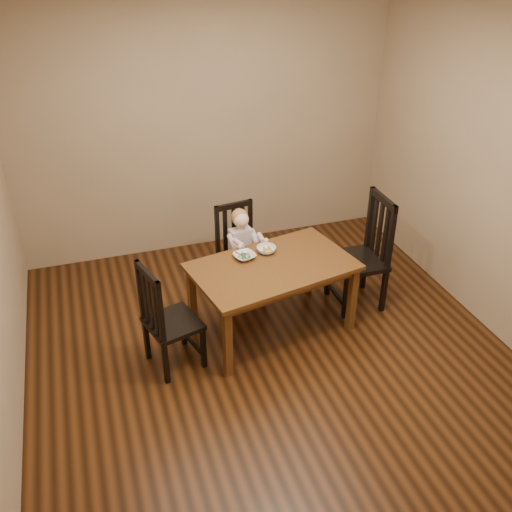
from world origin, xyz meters
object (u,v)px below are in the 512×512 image
object	(u,v)px
chair_child	(239,253)
chair_left	(167,320)
chair_right	(364,254)
toddler	(241,244)
dining_table	(273,273)
bowl_veg	(266,250)
bowl_peas	(245,256)

from	to	relation	value
chair_child	chair_left	world-z (taller)	chair_left
chair_right	toddler	bearing A→B (deg)	67.06
dining_table	toddler	world-z (taller)	toddler
chair_left	chair_right	size ratio (longest dim) A/B	0.88
dining_table	chair_right	distance (m)	0.97
dining_table	chair_child	size ratio (longest dim) A/B	1.61
bowl_veg	chair_right	bearing A→B (deg)	-4.34
chair_left	bowl_peas	world-z (taller)	chair_left
chair_left	chair_right	world-z (taller)	chair_right
chair_left	bowl_veg	bearing A→B (deg)	96.85
chair_child	toddler	size ratio (longest dim) A/B	1.95
chair_child	toddler	distance (m)	0.13
bowl_veg	dining_table	bearing A→B (deg)	-94.59
dining_table	bowl_veg	distance (m)	0.24
chair_right	bowl_peas	distance (m)	1.16
toddler	bowl_veg	world-z (taller)	toddler
dining_table	chair_left	world-z (taller)	chair_left
bowl_peas	bowl_veg	distance (m)	0.22
chair_right	bowl_veg	size ratio (longest dim) A/B	6.35
dining_table	chair_right	xyz separation A→B (m)	(0.95, 0.15, -0.07)
chair_child	toddler	world-z (taller)	chair_child
chair_right	dining_table	bearing A→B (deg)	99.93
chair_child	chair_right	world-z (taller)	chair_right
chair_right	chair_child	bearing A→B (deg)	65.11
dining_table	bowl_peas	size ratio (longest dim) A/B	8.12
chair_right	bowl_peas	bearing A→B (deg)	89.77
bowl_peas	bowl_veg	bearing A→B (deg)	11.12
chair_left	chair_right	bearing A→B (deg)	84.22
bowl_peas	bowl_veg	size ratio (longest dim) A/B	1.06
dining_table	chair_child	xyz separation A→B (m)	(-0.10, 0.66, -0.16)
chair_child	bowl_veg	world-z (taller)	chair_child
bowl_peas	toddler	bearing A→B (deg)	76.90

